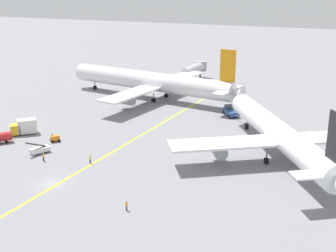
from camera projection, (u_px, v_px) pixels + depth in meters
The scene contains 12 objects.
ground_plane at pixel (51, 184), 77.74m from camera, with size 600.00×600.00×0.00m, color gray.
taxiway_stripe at pixel (91, 165), 85.81m from camera, with size 0.50×120.00×0.01m, color yellow.
airliner_at_gate_left at pixel (151, 82), 132.82m from camera, with size 59.54×48.27×16.65m.
airliner_being_pushed at pixel (279, 134), 87.72m from camera, with size 40.79×44.81×15.07m.
pushback_tug at pixel (231, 111), 117.21m from camera, with size 6.63×8.21×2.75m.
gse_catering_truck_tall at pixel (24, 127), 102.48m from camera, with size 5.90×5.75×3.50m.
gse_belt_loader_portside at pixel (40, 149), 91.30m from camera, with size 3.26×5.00×3.02m.
gse_gpu_cart_small at pixel (55, 138), 97.99m from camera, with size 2.59×2.63×1.90m.
ground_crew_ramp_agent_by_cones at pixel (43, 157), 87.21m from camera, with size 0.36×0.36×1.72m.
ground_crew_wing_walker_right at pixel (126, 206), 68.38m from camera, with size 0.36×0.48×1.62m.
ground_crew_marshaller_foreground at pixel (90, 159), 86.23m from camera, with size 0.50×0.36×1.62m.
jet_bridge at pixel (196, 68), 157.70m from camera, with size 4.36×16.19×6.10m.
Camera 1 is at (46.63, -57.12, 33.59)m, focal length 47.67 mm.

